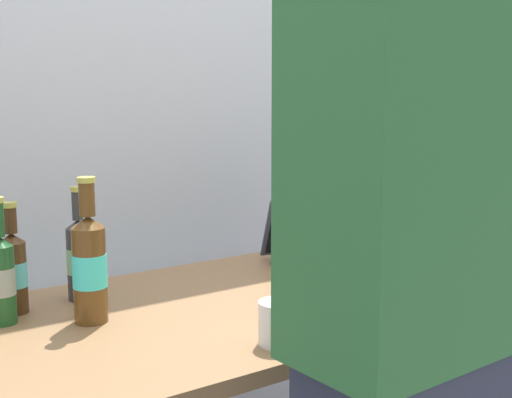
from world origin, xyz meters
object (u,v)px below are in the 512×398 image
at_px(person_figure, 419,332).
at_px(beer_bottle_amber, 1,276).
at_px(laptop, 326,250).
at_px(beer_bottle_green, 13,270).
at_px(beer_bottle_brown, 89,265).
at_px(beer_bottle_dark, 79,257).
at_px(coffee_mug, 280,323).

bearing_deg(person_figure, beer_bottle_amber, 119.49).
bearing_deg(laptop, beer_bottle_green, 174.51).
bearing_deg(person_figure, beer_bottle_brown, 112.34).
height_order(beer_bottle_brown, beer_bottle_dark, beer_bottle_brown).
bearing_deg(beer_bottle_amber, coffee_mug, -46.67).
bearing_deg(beer_bottle_amber, person_figure, -60.51).
xyz_separation_m(beer_bottle_amber, person_figure, (0.46, -0.81, 0.02)).
height_order(beer_bottle_brown, coffee_mug, beer_bottle_brown).
xyz_separation_m(laptop, person_figure, (-0.48, -0.78, 0.08)).
xyz_separation_m(beer_bottle_dark, coffee_mug, (0.22, -0.53, -0.06)).
relative_size(beer_bottle_brown, beer_bottle_dark, 1.16).
xyz_separation_m(beer_bottle_amber, coffee_mug, (0.43, -0.46, -0.06)).
height_order(laptop, beer_bottle_brown, beer_bottle_brown).
bearing_deg(beer_bottle_dark, coffee_mug, -67.08).
relative_size(beer_bottle_dark, beer_bottle_green, 1.08).
height_order(laptop, beer_bottle_amber, beer_bottle_amber).
distance_m(person_figure, coffee_mug, 0.36).
bearing_deg(beer_bottle_brown, laptop, 5.83).
relative_size(beer_bottle_amber, coffee_mug, 2.39).
xyz_separation_m(beer_bottle_green, beer_bottle_amber, (-0.04, -0.06, 0.01)).
xyz_separation_m(beer_bottle_green, person_figure, (0.41, -0.87, 0.02)).
distance_m(laptop, beer_bottle_dark, 0.73).
distance_m(beer_bottle_dark, person_figure, 0.91).
bearing_deg(beer_bottle_amber, beer_bottle_green, 54.42).
xyz_separation_m(laptop, beer_bottle_brown, (-0.76, -0.08, 0.09)).
bearing_deg(beer_bottle_dark, beer_bottle_green, -176.81).
distance_m(laptop, beer_bottle_green, 0.89).
height_order(person_figure, coffee_mug, person_figure).
xyz_separation_m(beer_bottle_brown, person_figure, (0.29, -0.70, -0.01)).
distance_m(beer_bottle_dark, beer_bottle_amber, 0.22).
relative_size(beer_bottle_dark, person_figure, 0.16).
bearing_deg(beer_bottle_brown, beer_bottle_dark, 76.32).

